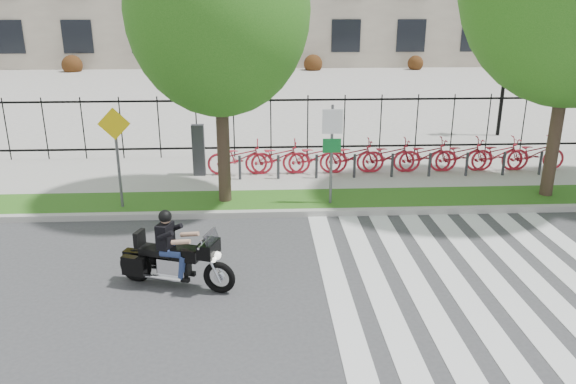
{
  "coord_description": "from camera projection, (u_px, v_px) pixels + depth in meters",
  "views": [
    {
      "loc": [
        0.82,
        -8.73,
        5.01
      ],
      "look_at": [
        1.43,
        3.0,
        1.0
      ],
      "focal_mm": 35.0,
      "sensor_mm": 36.0,
      "label": 1
    }
  ],
  "objects": [
    {
      "name": "ground",
      "position": [
        215.0,
        303.0,
        9.82
      ],
      "size": [
        120.0,
        120.0,
        0.0
      ],
      "primitive_type": "plane",
      "color": "#38383B",
      "rests_on": "ground"
    },
    {
      "name": "curb",
      "position": [
        227.0,
        214.0,
        13.68
      ],
      "size": [
        60.0,
        0.2,
        0.15
      ],
      "primitive_type": "cube",
      "color": "#ABA8A1",
      "rests_on": "ground"
    },
    {
      "name": "grass_verge",
      "position": [
        229.0,
        203.0,
        14.48
      ],
      "size": [
        60.0,
        1.5,
        0.15
      ],
      "primitive_type": "cube",
      "color": "#235816",
      "rests_on": "ground"
    },
    {
      "name": "sidewalk",
      "position": [
        233.0,
        174.0,
        16.84
      ],
      "size": [
        60.0,
        3.5,
        0.15
      ],
      "primitive_type": "cube",
      "color": "#99968F",
      "rests_on": "ground"
    },
    {
      "name": "plaza",
      "position": [
        245.0,
        89.0,
        33.44
      ],
      "size": [
        80.0,
        34.0,
        0.1
      ],
      "primitive_type": "cube",
      "color": "#99968F",
      "rests_on": "ground"
    },
    {
      "name": "crosswalk_stripes",
      "position": [
        485.0,
        295.0,
        10.06
      ],
      "size": [
        5.7,
        8.0,
        0.01
      ],
      "primitive_type": null,
      "color": "silver",
      "rests_on": "ground"
    },
    {
      "name": "iron_fence",
      "position": [
        234.0,
        127.0,
        18.15
      ],
      "size": [
        30.0,
        0.06,
        2.0
      ],
      "primitive_type": null,
      "color": "black",
      "rests_on": "sidewalk"
    },
    {
      "name": "lamp_post_right",
      "position": [
        507.0,
        53.0,
        20.63
      ],
      "size": [
        1.06,
        0.7,
        4.25
      ],
      "color": "black",
      "rests_on": "ground"
    },
    {
      "name": "street_tree_1",
      "position": [
        218.0,
        10.0,
        12.95
      ],
      "size": [
        4.3,
        4.3,
        7.14
      ],
      "color": "#36251D",
      "rests_on": "grass_verge"
    },
    {
      "name": "bike_share_station",
      "position": [
        387.0,
        156.0,
        16.64
      ],
      "size": [
        11.14,
        0.88,
        1.5
      ],
      "color": "#2D2D33",
      "rests_on": "sidewalk"
    },
    {
      "name": "sign_pole_regulatory",
      "position": [
        332.0,
        142.0,
        13.72
      ],
      "size": [
        0.5,
        0.09,
        2.5
      ],
      "color": "#59595B",
      "rests_on": "grass_verge"
    },
    {
      "name": "sign_pole_warning",
      "position": [
        116.0,
        144.0,
        13.46
      ],
      "size": [
        0.78,
        0.09,
        2.49
      ],
      "color": "#59595B",
      "rests_on": "grass_verge"
    },
    {
      "name": "motorcycle_rider",
      "position": [
        175.0,
        257.0,
        10.21
      ],
      "size": [
        2.23,
        1.12,
        1.79
      ],
      "color": "black",
      "rests_on": "ground"
    }
  ]
}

